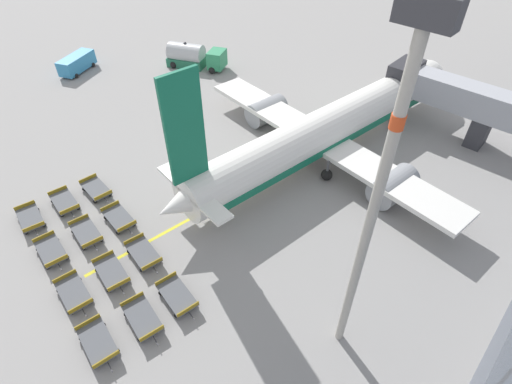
# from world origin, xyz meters

# --- Properties ---
(ground_plane) EXTENTS (500.00, 500.00, 0.00)m
(ground_plane) POSITION_xyz_m (0.00, 0.00, 0.00)
(ground_plane) COLOR gray
(jet_bridge) EXTENTS (20.91, 4.22, 6.04)m
(jet_bridge) POSITION_xyz_m (23.25, 10.89, 3.75)
(jet_bridge) COLOR #A8AAB2
(jet_bridge) RESTS_ON ground_plane
(airplane) EXTENTS (29.72, 36.46, 13.12)m
(airplane) POSITION_xyz_m (10.80, -1.03, 2.82)
(airplane) COLOR white
(airplane) RESTS_ON ground_plane
(fuel_tanker_primary) EXTENTS (8.28, 5.73, 3.26)m
(fuel_tanker_primary) POSITION_xyz_m (-14.03, 3.60, 1.36)
(fuel_tanker_primary) COLOR #2D8C5B
(fuel_tanker_primary) RESTS_ON ground_plane
(service_van) EXTENTS (4.02, 5.79, 2.10)m
(service_van) POSITION_xyz_m (-24.22, -7.75, 1.15)
(service_van) COLOR teal
(service_van) RESTS_ON ground_plane
(baggage_dolly_row_near_col_a) EXTENTS (3.89, 2.19, 0.92)m
(baggage_dolly_row_near_col_a) POSITION_xyz_m (-1.21, -24.77, 0.48)
(baggage_dolly_row_near_col_a) COLOR #515459
(baggage_dolly_row_near_col_a) RESTS_ON ground_plane
(baggage_dolly_row_near_col_b) EXTENTS (3.89, 2.06, 0.92)m
(baggage_dolly_row_near_col_b) POSITION_xyz_m (3.28, -25.24, 0.48)
(baggage_dolly_row_near_col_b) COLOR #515459
(baggage_dolly_row_near_col_b) RESTS_ON ground_plane
(baggage_dolly_row_near_col_c) EXTENTS (3.89, 2.06, 0.92)m
(baggage_dolly_row_near_col_c) POSITION_xyz_m (7.95, -25.98, 0.48)
(baggage_dolly_row_near_col_c) COLOR #515459
(baggage_dolly_row_near_col_c) RESTS_ON ground_plane
(baggage_dolly_row_near_col_d) EXTENTS (3.89, 2.13, 0.92)m
(baggage_dolly_row_near_col_d) POSITION_xyz_m (12.29, -26.76, 0.48)
(baggage_dolly_row_near_col_d) COLOR #515459
(baggage_dolly_row_near_col_d) RESTS_ON ground_plane
(baggage_dolly_row_mid_a_col_a) EXTENTS (3.89, 2.06, 0.92)m
(baggage_dolly_row_mid_a_col_a) POSITION_xyz_m (-0.97, -21.94, 0.48)
(baggage_dolly_row_mid_a_col_a) COLOR #515459
(baggage_dolly_row_mid_a_col_a) RESTS_ON ground_plane
(baggage_dolly_row_mid_a_col_b) EXTENTS (3.89, 2.08, 0.92)m
(baggage_dolly_row_mid_a_col_b) POSITION_xyz_m (3.58, -22.53, 0.48)
(baggage_dolly_row_mid_a_col_b) COLOR #515459
(baggage_dolly_row_mid_a_col_b) RESTS_ON ground_plane
(baggage_dolly_row_mid_a_col_c) EXTENTS (3.89, 2.15, 0.92)m
(baggage_dolly_row_mid_a_col_c) POSITION_xyz_m (8.33, -23.29, 0.48)
(baggage_dolly_row_mid_a_col_c) COLOR #515459
(baggage_dolly_row_mid_a_col_c) RESTS_ON ground_plane
(baggage_dolly_row_mid_a_col_d) EXTENTS (3.89, 2.18, 0.92)m
(baggage_dolly_row_mid_a_col_d) POSITION_xyz_m (12.93, -23.93, 0.48)
(baggage_dolly_row_mid_a_col_d) COLOR #515459
(baggage_dolly_row_mid_a_col_d) RESTS_ON ground_plane
(baggage_dolly_row_mid_b_col_a) EXTENTS (3.87, 1.93, 0.92)m
(baggage_dolly_row_mid_b_col_a) POSITION_xyz_m (-0.50, -19.25, 0.48)
(baggage_dolly_row_mid_b_col_a) COLOR #515459
(baggage_dolly_row_mid_b_col_a) RESTS_ON ground_plane
(baggage_dolly_row_mid_b_col_b) EXTENTS (3.88, 1.98, 0.92)m
(baggage_dolly_row_mid_b_col_b) POSITION_xyz_m (4.07, -19.91, 0.48)
(baggage_dolly_row_mid_b_col_b) COLOR #515459
(baggage_dolly_row_mid_b_col_b) RESTS_ON ground_plane
(baggage_dolly_row_mid_b_col_c) EXTENTS (3.89, 2.11, 0.92)m
(baggage_dolly_row_mid_b_col_c) POSITION_xyz_m (8.56, -20.74, 0.48)
(baggage_dolly_row_mid_b_col_c) COLOR #515459
(baggage_dolly_row_mid_b_col_c) RESTS_ON ground_plane
(baggage_dolly_row_mid_b_col_d) EXTENTS (3.89, 2.12, 0.92)m
(baggage_dolly_row_mid_b_col_d) POSITION_xyz_m (13.27, -21.38, 0.48)
(baggage_dolly_row_mid_b_col_d) COLOR #515459
(baggage_dolly_row_mid_b_col_d) RESTS_ON ground_plane
(apron_light_mast) EXTENTS (2.00, 0.70, 20.10)m
(apron_light_mast) POSITION_xyz_m (22.81, -16.20, 11.98)
(apron_light_mast) COLOR #ADA89E
(apron_light_mast) RESTS_ON ground_plane
(stand_guidance_stripe) EXTENTS (4.47, 32.34, 0.01)m
(stand_guidance_stripe) POSITION_xyz_m (8.91, -8.53, 0.00)
(stand_guidance_stripe) COLOR yellow
(stand_guidance_stripe) RESTS_ON ground_plane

